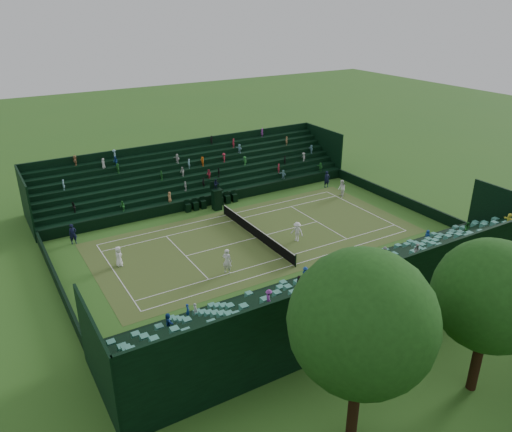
% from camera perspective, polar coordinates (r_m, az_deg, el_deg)
% --- Properties ---
extents(ground, '(160.00, 160.00, 0.00)m').
position_cam_1_polar(ground, '(41.96, -0.00, -2.50)').
color(ground, '#386A21').
rests_on(ground, ground).
extents(court_surface, '(12.97, 26.77, 0.01)m').
position_cam_1_polar(court_surface, '(41.96, -0.00, -2.50)').
color(court_surface, '#316622').
rests_on(court_surface, ground).
extents(perimeter_wall_north, '(17.17, 0.20, 1.00)m').
position_cam_1_polar(perimeter_wall_north, '(51.06, 15.51, 2.11)').
color(perimeter_wall_north, black).
rests_on(perimeter_wall_north, ground).
extents(perimeter_wall_south, '(17.17, 0.20, 1.00)m').
position_cam_1_polar(perimeter_wall_south, '(37.18, -21.71, -7.16)').
color(perimeter_wall_south, black).
rests_on(perimeter_wall_south, ground).
extents(perimeter_wall_east, '(0.20, 31.77, 1.00)m').
position_cam_1_polar(perimeter_wall_east, '(35.57, 7.06, -6.94)').
color(perimeter_wall_east, black).
rests_on(perimeter_wall_east, ground).
extents(perimeter_wall_west, '(0.20, 31.77, 1.00)m').
position_cam_1_polar(perimeter_wall_west, '(48.62, -5.13, 1.83)').
color(perimeter_wall_west, black).
rests_on(perimeter_wall_west, ground).
extents(north_grandstand, '(6.60, 32.00, 4.90)m').
position_cam_1_polar(north_grandstand, '(32.35, 11.68, -8.49)').
color(north_grandstand, black).
rests_on(north_grandstand, ground).
extents(south_grandstand, '(6.60, 32.00, 4.90)m').
position_cam_1_polar(south_grandstand, '(51.83, -7.20, 4.37)').
color(south_grandstand, black).
rests_on(south_grandstand, ground).
extents(tennis_net, '(11.67, 0.10, 1.06)m').
position_cam_1_polar(tennis_net, '(41.73, -0.00, -1.85)').
color(tennis_net, black).
rests_on(tennis_net, ground).
extents(umpire_chair, '(0.97, 0.97, 3.05)m').
position_cam_1_polar(umpire_chair, '(47.24, -4.54, 2.23)').
color(umpire_chair, black).
rests_on(umpire_chair, ground).
extents(courtside_chairs, '(0.52, 5.49, 1.13)m').
position_cam_1_polar(courtside_chairs, '(48.27, -5.10, 1.57)').
color(courtside_chairs, black).
rests_on(courtside_chairs, ground).
extents(player_near_west, '(0.80, 0.53, 1.60)m').
position_cam_1_polar(player_near_west, '(38.72, -15.42, -4.48)').
color(player_near_west, white).
rests_on(player_near_west, ground).
extents(player_near_east, '(0.86, 0.82, 1.97)m').
position_cam_1_polar(player_near_east, '(36.36, -3.33, -5.17)').
color(player_near_east, white).
rests_on(player_near_east, ground).
extents(player_far_west, '(1.04, 0.93, 1.76)m').
position_cam_1_polar(player_far_west, '(51.04, 9.76, 3.11)').
color(player_far_west, white).
rests_on(player_far_west, ground).
extents(player_far_east, '(1.26, 1.08, 1.69)m').
position_cam_1_polar(player_far_east, '(41.23, 4.71, -1.79)').
color(player_far_east, white).
rests_on(player_far_east, ground).
extents(line_judge_north, '(0.54, 0.71, 1.77)m').
position_cam_1_polar(line_judge_north, '(53.49, 8.10, 4.18)').
color(line_judge_north, black).
rests_on(line_judge_north, ground).
extents(line_judge_south, '(0.42, 0.63, 1.73)m').
position_cam_1_polar(line_judge_south, '(43.28, -20.20, -1.94)').
color(line_judge_south, black).
rests_on(line_judge_south, ground).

